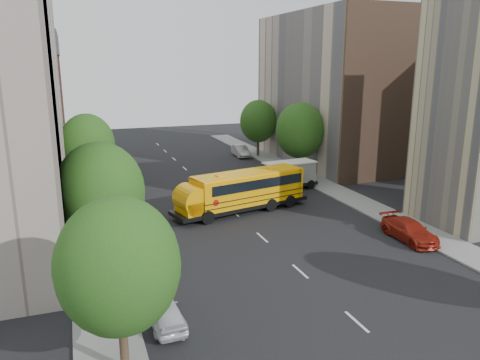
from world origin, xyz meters
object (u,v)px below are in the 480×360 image
street_tree_0 (118,266)px  parked_car_1 (119,197)px  street_tree_1 (100,192)px  safari_truck (286,175)px  street_tree_5 (258,121)px  parked_car_0 (165,313)px  school_bus (240,190)px  street_tree_4 (300,131)px  street_tree_2 (87,145)px  parked_car_5 (241,151)px  parked_car_4 (290,176)px  parked_car_3 (409,230)px

street_tree_0 → parked_car_1: size_ratio=1.77×
street_tree_1 → safari_truck: 22.88m
street_tree_5 → parked_car_0: street_tree_5 is taller
street_tree_5 → school_bus: bearing=-115.6°
street_tree_4 → street_tree_2: bearing=180.0°
street_tree_2 → parked_car_5: bearing=32.7°
street_tree_0 → parked_car_5: 45.45m
school_bus → parked_car_0: 17.97m
street_tree_4 → parked_car_5: street_tree_4 is taller
parked_car_5 → parked_car_4: bearing=-86.7°
street_tree_0 → street_tree_5: size_ratio=0.99×
street_tree_2 → safari_truck: (18.21, -4.60, -3.37)m
street_tree_5 → parked_car_5: street_tree_5 is taller
street_tree_4 → safari_truck: street_tree_4 is taller
street_tree_5 → parked_car_0: 42.26m
school_bus → parked_car_0: bearing=-134.2°
school_bus → parked_car_3: 13.67m
street_tree_0 → street_tree_2: bearing=90.0°
street_tree_5 → parked_car_3: size_ratio=1.52×
school_bus → parked_car_3: (9.06, -10.17, -1.20)m
parked_car_0 → parked_car_1: (0.00, 20.82, 0.05)m
street_tree_4 → parked_car_0: 32.28m
street_tree_1 → street_tree_2: bearing=90.0°
street_tree_0 → parked_car_4: (19.80, 25.62, -3.90)m
street_tree_0 → street_tree_5: (22.00, 40.00, 0.06)m
safari_truck → parked_car_1: bearing=172.0°
school_bus → street_tree_4: bearing=30.4°
school_bus → parked_car_3: size_ratio=2.52×
street_tree_2 → school_bus: bearing=-40.4°
safari_truck → parked_car_5: (1.59, 17.33, -0.71)m
parked_car_4 → parked_car_5: size_ratio=0.96×
street_tree_0 → street_tree_4: (22.00, 28.00, 0.43)m
safari_truck → parked_car_3: (2.39, -15.38, -0.74)m
street_tree_1 → school_bus: street_tree_1 is taller
street_tree_4 → parked_car_3: bearing=-94.0°
street_tree_1 → parked_car_3: bearing=-5.5°
street_tree_4 → school_bus: 14.68m
street_tree_0 → street_tree_5: bearing=61.2°
safari_truck → street_tree_0: bearing=-134.8°
street_tree_2 → parked_car_5: 23.89m
parked_car_5 → street_tree_4: bearing=-76.9°
safari_truck → parked_car_5: 17.41m
street_tree_0 → parked_car_4: size_ratio=1.71×
street_tree_0 → parked_car_1: 24.14m
street_tree_0 → parked_car_5: street_tree_0 is taller
street_tree_4 → parked_car_4: street_tree_4 is taller
parked_car_4 → safari_truck: bearing=-122.0°
street_tree_1 → street_tree_0: bearing=-90.0°
street_tree_2 → street_tree_4: bearing=0.0°
street_tree_5 → school_bus: size_ratio=0.60×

